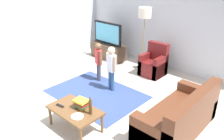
# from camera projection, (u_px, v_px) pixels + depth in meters

# --- Properties ---
(ground) EXTENTS (7.80, 7.80, 0.00)m
(ground) POSITION_uv_depth(u_px,v_px,m) (94.00, 105.00, 5.13)
(ground) COLOR beige
(wall_back) EXTENTS (6.00, 0.12, 2.70)m
(wall_back) POSITION_uv_depth(u_px,v_px,m) (169.00, 22.00, 6.60)
(wall_back) COLOR silver
(wall_back) RESTS_ON ground
(wall_left) EXTENTS (0.12, 6.00, 2.70)m
(wall_left) POSITION_uv_depth(u_px,v_px,m) (18.00, 24.00, 6.44)
(wall_left) COLOR silver
(wall_left) RESTS_ON ground
(area_rug) EXTENTS (2.20, 1.60, 0.01)m
(area_rug) POSITION_uv_depth(u_px,v_px,m) (96.00, 94.00, 5.58)
(area_rug) COLOR #33477A
(area_rug) RESTS_ON ground
(tv_stand) EXTENTS (1.20, 0.44, 0.50)m
(tv_stand) POSITION_uv_depth(u_px,v_px,m) (108.00, 51.00, 7.65)
(tv_stand) COLOR #4C3828
(tv_stand) RESTS_ON ground
(tv) EXTENTS (1.10, 0.28, 0.71)m
(tv) POSITION_uv_depth(u_px,v_px,m) (108.00, 34.00, 7.39)
(tv) COLOR black
(tv) RESTS_ON tv_stand
(couch) EXTENTS (0.80, 1.80, 0.86)m
(couch) POSITION_uv_depth(u_px,v_px,m) (181.00, 118.00, 4.19)
(couch) COLOR brown
(couch) RESTS_ON ground
(armchair) EXTENTS (0.60, 0.60, 0.90)m
(armchair) POSITION_uv_depth(u_px,v_px,m) (154.00, 64.00, 6.48)
(armchair) COLOR maroon
(armchair) RESTS_ON ground
(floor_lamp) EXTENTS (0.36, 0.36, 1.78)m
(floor_lamp) POSITION_uv_depth(u_px,v_px,m) (145.00, 16.00, 6.44)
(floor_lamp) COLOR #262626
(floor_lamp) RESTS_ON ground
(child_near_tv) EXTENTS (0.32, 0.20, 1.03)m
(child_near_tv) POSITION_uv_depth(u_px,v_px,m) (98.00, 58.00, 6.02)
(child_near_tv) COLOR #4C4C59
(child_near_tv) RESTS_ON ground
(child_center) EXTENTS (0.37, 0.18, 1.11)m
(child_center) POSITION_uv_depth(u_px,v_px,m) (111.00, 65.00, 5.51)
(child_center) COLOR #33598C
(child_center) RESTS_ON ground
(coffee_table) EXTENTS (1.00, 0.60, 0.42)m
(coffee_table) POSITION_uv_depth(u_px,v_px,m) (75.00, 111.00, 4.25)
(coffee_table) COLOR brown
(coffee_table) RESTS_ON ground
(book_stack) EXTENTS (0.29, 0.26, 0.18)m
(book_stack) POSITION_uv_depth(u_px,v_px,m) (81.00, 103.00, 4.24)
(book_stack) COLOR orange
(book_stack) RESTS_ON coffee_table
(bottle) EXTENTS (0.06, 0.06, 0.33)m
(bottle) POSITION_uv_depth(u_px,v_px,m) (90.00, 107.00, 4.04)
(bottle) COLOR #4C3319
(bottle) RESTS_ON coffee_table
(tv_remote) EXTENTS (0.18, 0.07, 0.02)m
(tv_remote) POSITION_uv_depth(u_px,v_px,m) (60.00, 106.00, 4.32)
(tv_remote) COLOR black
(tv_remote) RESTS_ON coffee_table
(plate) EXTENTS (0.22, 0.22, 0.02)m
(plate) POSITION_uv_depth(u_px,v_px,m) (77.00, 116.00, 4.01)
(plate) COLOR white
(plate) RESTS_ON coffee_table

